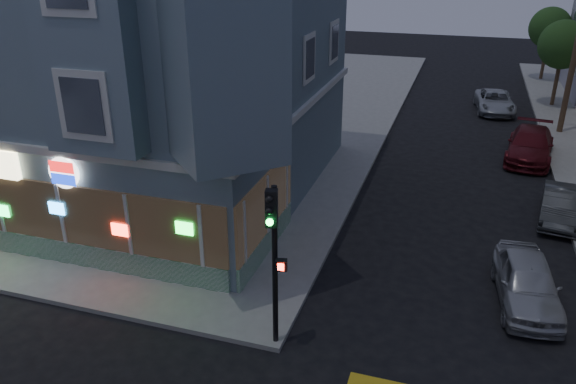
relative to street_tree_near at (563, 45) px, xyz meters
The scene contains 10 objects.
ground 32.62m from the street_tree_near, 112.13° to the right, with size 120.00×120.00×0.00m, color black.
sidewalk_nw 26.91m from the street_tree_near, 164.76° to the right, with size 33.00×42.00×0.15m, color gray.
corner_building 26.39m from the street_tree_near, 133.75° to the right, with size 14.60×14.60×11.40m.
street_tree_near is the anchor object (origin of this frame).
street_tree_far 8.00m from the street_tree_near, 90.00° to the left, with size 3.00×3.00×5.30m.
parked_car_a 24.08m from the street_tree_near, 97.39° to the right, with size 1.63×4.05×1.38m, color #B2B5BB.
parked_car_b 17.92m from the street_tree_near, 94.89° to the right, with size 1.31×3.74×1.23m, color #3B3E40.
parked_car_c 11.44m from the street_tree_near, 101.13° to the right, with size 2.03×4.99×1.45m, color maroon.
parked_car_d 5.41m from the street_tree_near, 146.84° to the right, with size 2.14×4.65×1.29m, color #A9AEB4.
traffic_signal 29.36m from the street_tree_near, 108.64° to the right, with size 0.54×0.49×4.40m.
Camera 1 is at (6.71, -8.91, 9.66)m, focal length 35.00 mm.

